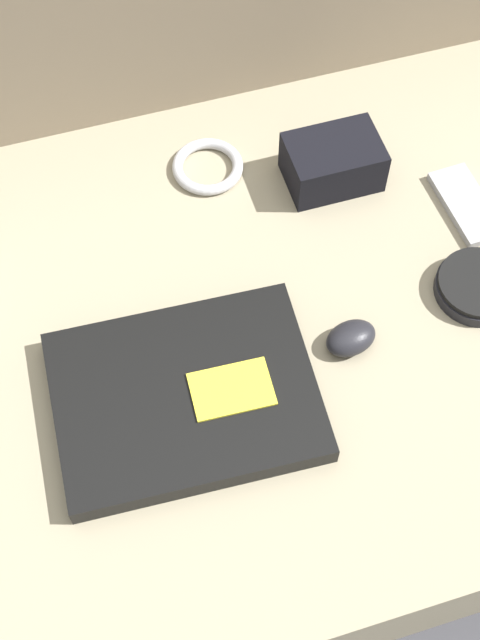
{
  "coord_description": "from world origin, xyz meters",
  "views": [
    {
      "loc": [
        -0.15,
        -0.5,
        1.06
      ],
      "look_at": [
        0.0,
        0.0,
        0.17
      ],
      "focal_mm": 50.0,
      "sensor_mm": 36.0,
      "label": 1
    }
  ],
  "objects_px": {
    "computer_mouse": "(351,338)",
    "speaker_puck": "(478,286)",
    "camera_pouch": "(333,162)",
    "phone_silver": "(466,205)",
    "laptop": "(186,396)"
  },
  "relations": [
    {
      "from": "computer_mouse",
      "to": "speaker_puck",
      "type": "height_order",
      "value": "computer_mouse"
    },
    {
      "from": "speaker_puck",
      "to": "camera_pouch",
      "type": "bearing_deg",
      "value": 116.51
    },
    {
      "from": "speaker_puck",
      "to": "phone_silver",
      "type": "relative_size",
      "value": 0.84
    },
    {
      "from": "computer_mouse",
      "to": "camera_pouch",
      "type": "distance_m",
      "value": 0.25
    },
    {
      "from": "computer_mouse",
      "to": "phone_silver",
      "type": "xyz_separation_m",
      "value": [
        0.21,
        0.15,
        -0.01
      ]
    },
    {
      "from": "laptop",
      "to": "camera_pouch",
      "type": "relative_size",
      "value": 2.52
    },
    {
      "from": "speaker_puck",
      "to": "phone_silver",
      "type": "xyz_separation_m",
      "value": [
        0.04,
        0.12,
        -0.01
      ]
    },
    {
      "from": "laptop",
      "to": "speaker_puck",
      "type": "bearing_deg",
      "value": 9.07
    },
    {
      "from": "camera_pouch",
      "to": "laptop",
      "type": "bearing_deg",
      "value": -135.98
    },
    {
      "from": "laptop",
      "to": "camera_pouch",
      "type": "distance_m",
      "value": 0.37
    },
    {
      "from": "computer_mouse",
      "to": "speaker_puck",
      "type": "relative_size",
      "value": 0.66
    },
    {
      "from": "speaker_puck",
      "to": "camera_pouch",
      "type": "relative_size",
      "value": 0.86
    },
    {
      "from": "laptop",
      "to": "phone_silver",
      "type": "distance_m",
      "value": 0.45
    },
    {
      "from": "laptop",
      "to": "camera_pouch",
      "type": "height_order",
      "value": "camera_pouch"
    },
    {
      "from": "laptop",
      "to": "camera_pouch",
      "type": "xyz_separation_m",
      "value": [
        0.27,
        0.26,
        0.02
      ]
    }
  ]
}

